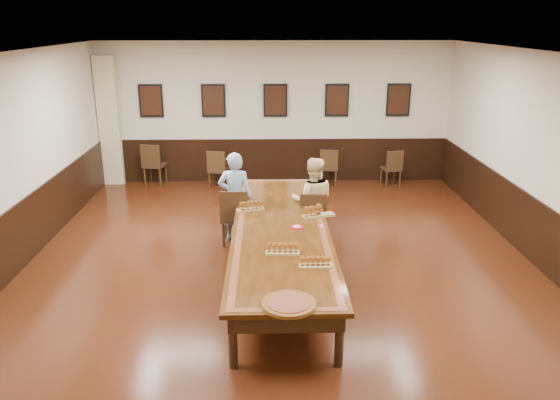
{
  "coord_description": "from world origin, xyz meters",
  "views": [
    {
      "loc": [
        -0.19,
        -7.46,
        3.65
      ],
      "look_at": [
        0.0,
        0.5,
        1.0
      ],
      "focal_mm": 35.0,
      "sensor_mm": 36.0,
      "label": 1
    }
  ],
  "objects_px": {
    "person_man": "(235,197)",
    "carved_platter": "(289,304)",
    "spare_chair_a": "(155,164)",
    "chair_woman": "(313,218)",
    "spare_chair_d": "(391,167)",
    "spare_chair_c": "(329,167)",
    "chair_man": "(235,216)",
    "conference_table": "(281,236)",
    "person_woman": "(313,201)",
    "spare_chair_b": "(218,169)"
  },
  "relations": [
    {
      "from": "spare_chair_c",
      "to": "spare_chair_b",
      "type": "bearing_deg",
      "value": 9.36
    },
    {
      "from": "spare_chair_d",
      "to": "chair_woman",
      "type": "bearing_deg",
      "value": 48.01
    },
    {
      "from": "spare_chair_a",
      "to": "person_man",
      "type": "bearing_deg",
      "value": 131.73
    },
    {
      "from": "person_woman",
      "to": "spare_chair_b",
      "type": "bearing_deg",
      "value": -57.07
    },
    {
      "from": "chair_man",
      "to": "person_man",
      "type": "distance_m",
      "value": 0.31
    },
    {
      "from": "spare_chair_b",
      "to": "person_man",
      "type": "xyz_separation_m",
      "value": [
        0.56,
        -3.13,
        0.34
      ]
    },
    {
      "from": "spare_chair_c",
      "to": "carved_platter",
      "type": "relative_size",
      "value": 1.49
    },
    {
      "from": "chair_woman",
      "to": "spare_chair_d",
      "type": "xyz_separation_m",
      "value": [
        2.07,
        3.4,
        -0.05
      ]
    },
    {
      "from": "person_woman",
      "to": "spare_chair_c",
      "type": "bearing_deg",
      "value": -97.96
    },
    {
      "from": "person_woman",
      "to": "conference_table",
      "type": "xyz_separation_m",
      "value": [
        -0.57,
        -1.22,
        -0.13
      ]
    },
    {
      "from": "person_man",
      "to": "spare_chair_a",
      "type": "bearing_deg",
      "value": -57.59
    },
    {
      "from": "chair_woman",
      "to": "spare_chair_c",
      "type": "bearing_deg",
      "value": -97.74
    },
    {
      "from": "spare_chair_b",
      "to": "conference_table",
      "type": "bearing_deg",
      "value": 114.43
    },
    {
      "from": "person_woman",
      "to": "carved_platter",
      "type": "xyz_separation_m",
      "value": [
        -0.54,
        -3.54,
        0.03
      ]
    },
    {
      "from": "spare_chair_b",
      "to": "conference_table",
      "type": "relative_size",
      "value": 0.18
    },
    {
      "from": "chair_man",
      "to": "person_woman",
      "type": "relative_size",
      "value": 0.66
    },
    {
      "from": "spare_chair_b",
      "to": "spare_chair_d",
      "type": "bearing_deg",
      "value": -170.8
    },
    {
      "from": "person_woman",
      "to": "chair_man",
      "type": "bearing_deg",
      "value": 3.02
    },
    {
      "from": "chair_woman",
      "to": "spare_chair_d",
      "type": "distance_m",
      "value": 3.99
    },
    {
      "from": "conference_table",
      "to": "carved_platter",
      "type": "distance_m",
      "value": 2.32
    },
    {
      "from": "person_man",
      "to": "conference_table",
      "type": "bearing_deg",
      "value": 120.91
    },
    {
      "from": "spare_chair_d",
      "to": "spare_chair_b",
      "type": "bearing_deg",
      "value": -9.57
    },
    {
      "from": "chair_woman",
      "to": "conference_table",
      "type": "relative_size",
      "value": 0.19
    },
    {
      "from": "chair_man",
      "to": "person_man",
      "type": "bearing_deg",
      "value": -90.0
    },
    {
      "from": "spare_chair_b",
      "to": "person_woman",
      "type": "bearing_deg",
      "value": 128.2
    },
    {
      "from": "spare_chair_d",
      "to": "conference_table",
      "type": "bearing_deg",
      "value": 49.13
    },
    {
      "from": "carved_platter",
      "to": "spare_chair_c",
      "type": "bearing_deg",
      "value": 80.26
    },
    {
      "from": "chair_man",
      "to": "carved_platter",
      "type": "relative_size",
      "value": 1.68
    },
    {
      "from": "spare_chair_a",
      "to": "spare_chair_c",
      "type": "distance_m",
      "value": 4.0
    },
    {
      "from": "spare_chair_d",
      "to": "carved_platter",
      "type": "xyz_separation_m",
      "value": [
        -2.61,
        -6.84,
        0.35
      ]
    },
    {
      "from": "person_man",
      "to": "carved_platter",
      "type": "relative_size",
      "value": 2.68
    },
    {
      "from": "carved_platter",
      "to": "person_man",
      "type": "bearing_deg",
      "value": 101.93
    },
    {
      "from": "chair_woman",
      "to": "conference_table",
      "type": "height_order",
      "value": "chair_woman"
    },
    {
      "from": "person_woman",
      "to": "conference_table",
      "type": "distance_m",
      "value": 1.35
    },
    {
      "from": "chair_woman",
      "to": "chair_man",
      "type": "bearing_deg",
      "value": -1.4
    },
    {
      "from": "chair_man",
      "to": "spare_chair_c",
      "type": "xyz_separation_m",
      "value": [
        1.96,
        3.38,
        -0.06
      ]
    },
    {
      "from": "chair_woman",
      "to": "spare_chair_c",
      "type": "xyz_separation_m",
      "value": [
        0.65,
        3.47,
        -0.04
      ]
    },
    {
      "from": "person_man",
      "to": "carved_platter",
      "type": "xyz_separation_m",
      "value": [
        0.77,
        -3.64,
        -0.01
      ]
    },
    {
      "from": "spare_chair_d",
      "to": "person_woman",
      "type": "relative_size",
      "value": 0.57
    },
    {
      "from": "chair_man",
      "to": "conference_table",
      "type": "bearing_deg",
      "value": 123.05
    },
    {
      "from": "person_woman",
      "to": "carved_platter",
      "type": "height_order",
      "value": "person_woman"
    },
    {
      "from": "spare_chair_b",
      "to": "conference_table",
      "type": "distance_m",
      "value": 4.64
    },
    {
      "from": "spare_chair_c",
      "to": "person_woman",
      "type": "relative_size",
      "value": 0.58
    },
    {
      "from": "spare_chair_c",
      "to": "spare_chair_a",
      "type": "bearing_deg",
      "value": 3.84
    },
    {
      "from": "spare_chair_c",
      "to": "person_woman",
      "type": "xyz_separation_m",
      "value": [
        -0.64,
        -3.37,
        0.31
      ]
    },
    {
      "from": "chair_woman",
      "to": "conference_table",
      "type": "distance_m",
      "value": 1.26
    },
    {
      "from": "chair_woman",
      "to": "spare_chair_d",
      "type": "relative_size",
      "value": 1.12
    },
    {
      "from": "spare_chair_d",
      "to": "conference_table",
      "type": "relative_size",
      "value": 0.17
    },
    {
      "from": "spare_chair_d",
      "to": "person_woman",
      "type": "bearing_deg",
      "value": 47.3
    },
    {
      "from": "carved_platter",
      "to": "conference_table",
      "type": "bearing_deg",
      "value": 90.68
    }
  ]
}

